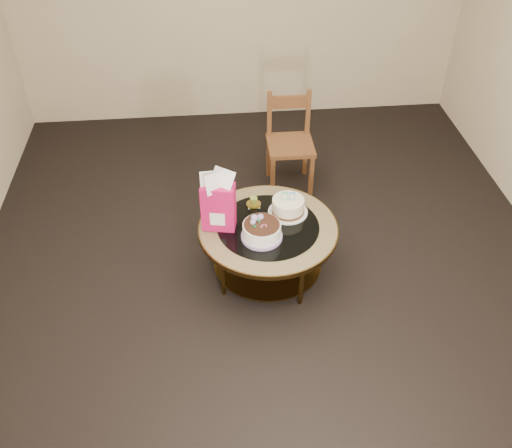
{
  "coord_description": "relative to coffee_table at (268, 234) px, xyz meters",
  "views": [
    {
      "loc": [
        -0.39,
        -3.12,
        3.11
      ],
      "look_at": [
        -0.09,
        0.02,
        0.47
      ],
      "focal_mm": 40.0,
      "sensor_mm": 36.0,
      "label": 1
    }
  ],
  "objects": [
    {
      "name": "ground",
      "position": [
        -0.0,
        0.0,
        -0.38
      ],
      "size": [
        5.0,
        5.0,
        0.0
      ],
      "primitive_type": "plane",
      "color": "black",
      "rests_on": "ground"
    },
    {
      "name": "room_walls",
      "position": [
        -0.0,
        0.0,
        1.16
      ],
      "size": [
        4.52,
        5.02,
        2.61
      ],
      "color": "beige",
      "rests_on": "ground"
    },
    {
      "name": "coffee_table",
      "position": [
        0.0,
        0.0,
        0.0
      ],
      "size": [
        1.02,
        1.02,
        0.46
      ],
      "color": "brown",
      "rests_on": "ground"
    },
    {
      "name": "decorated_cake",
      "position": [
        -0.06,
        -0.12,
        0.14
      ],
      "size": [
        0.29,
        0.29,
        0.17
      ],
      "rotation": [
        0.0,
        0.0,
        -0.22
      ],
      "color": "#A488C0",
      "rests_on": "coffee_table"
    },
    {
      "name": "cream_cake",
      "position": [
        0.16,
        0.14,
        0.14
      ],
      "size": [
        0.29,
        0.29,
        0.19
      ],
      "rotation": [
        0.0,
        0.0,
        -0.13
      ],
      "color": "white",
      "rests_on": "coffee_table"
    },
    {
      "name": "gift_bag",
      "position": [
        -0.35,
        0.03,
        0.31
      ],
      "size": [
        0.25,
        0.21,
        0.47
      ],
      "rotation": [
        0.0,
        0.0,
        -0.21
      ],
      "color": "#C01253",
      "rests_on": "coffee_table"
    },
    {
      "name": "pillar_candle",
      "position": [
        -0.08,
        0.25,
        0.11
      ],
      "size": [
        0.11,
        0.11,
        0.08
      ],
      "rotation": [
        0.0,
        0.0,
        -0.01
      ],
      "color": "#E2C05D",
      "rests_on": "coffee_table"
    },
    {
      "name": "dining_chair",
      "position": [
        0.32,
        1.14,
        0.06
      ],
      "size": [
        0.4,
        0.4,
        0.86
      ],
      "rotation": [
        0.0,
        0.0,
        -0.01
      ],
      "color": "brown",
      "rests_on": "ground"
    }
  ]
}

